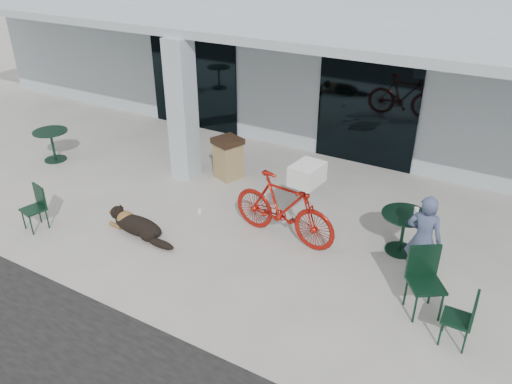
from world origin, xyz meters
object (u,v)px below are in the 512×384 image
Objects in this scene: bicycle at (283,208)px; person at (423,239)px; cafe_chair_far_a at (426,284)px; dog at (138,225)px; cafe_table_far at (403,233)px; cafe_chair_far_b at (457,318)px; trash_receptacle at (228,158)px; cafe_table_near at (53,146)px; cafe_chair_near at (33,209)px.

bicycle is 1.38× the size of person.
cafe_chair_far_a is at bearing -100.12° from bicycle.
cafe_chair_far_a is (5.12, 0.49, 0.32)m from dog.
cafe_chair_far_a is 0.69× the size of person.
bicycle is 2.13m from cafe_table_far.
cafe_chair_far_a is 0.66m from cafe_chair_far_b.
trash_receptacle is (-2.26, 1.63, -0.16)m from bicycle.
cafe_chair_near is at bearing -45.94° from cafe_table_near.
person reaches higher than cafe_table_far.
cafe_table_near is 0.77× the size of cafe_chair_far_a.
dog is 0.82× the size of person.
cafe_chair_far_b is 1.48m from person.
cafe_chair_near is 0.56× the size of person.
person is (8.96, -0.24, 0.38)m from cafe_table_near.
cafe_chair_near is at bearing 121.85° from bicycle.
bicycle is at bearing 32.47° from dog.
person is at bearing -1.55° from cafe_table_near.
person is (-0.80, 1.19, 0.33)m from cafe_chair_far_b.
cafe_chair_far_b reaches higher than cafe_table_far.
cafe_chair_far_a reaches higher than cafe_table_near.
cafe_table_near is at bearing 93.11° from bicycle.
cafe_table_far is (6.22, 2.76, -0.05)m from cafe_chair_near.
cafe_chair_far_a reaches higher than trash_receptacle.
person is at bearing 19.62° from dog.
cafe_table_far is (8.51, 0.40, -0.00)m from cafe_table_near.
cafe_table_far reaches higher than dog.
cafe_chair_far_a is (0.72, -1.44, 0.15)m from cafe_table_far.
cafe_table_near is 0.54× the size of person.
cafe_chair_far_b is at bearing 19.29° from cafe_chair_near.
cafe_chair_near is at bearing 17.37° from person.
cafe_table_far is at bearing 28.41° from dog.
cafe_table_near is 8.52m from cafe_table_far.
cafe_chair_far_b is (3.26, -1.16, -0.20)m from bicycle.
bicycle reaches higher than cafe_chair_far_b.
cafe_chair_far_b reaches higher than dog.
dog is at bearing 14.75° from person.
cafe_chair_far_b is at bearing -26.82° from trash_receptacle.
bicycle is 1.68× the size of dog.
cafe_chair_far_a is 0.88m from person.
bicycle reaches higher than cafe_chair_near.
dog is 1.19× the size of cafe_chair_far_a.
cafe_chair_near is (2.28, -2.36, 0.05)m from cafe_table_near.
cafe_chair_far_b is 0.56× the size of person.
cafe_chair_near is 0.90× the size of trash_receptacle.
cafe_chair_far_a reaches higher than dog.
bicycle is at bearing 129.66° from cafe_chair_far_a.
cafe_chair_near is at bearing -156.11° from cafe_table_far.
dog is at bearing 36.41° from cafe_chair_near.
cafe_table_near is 9.87m from cafe_chair_far_b.
cafe_chair_far_b is (9.76, -1.44, 0.05)m from cafe_table_near.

